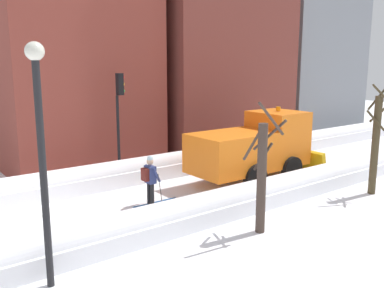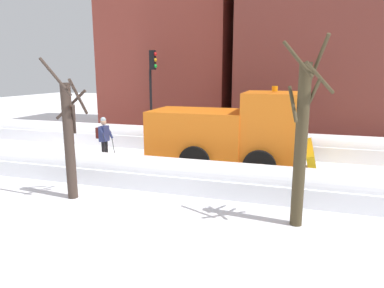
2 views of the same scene
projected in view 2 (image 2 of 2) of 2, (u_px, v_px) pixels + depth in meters
ground_plane at (265, 172)px, 12.58m from camera, size 80.00×80.00×0.00m
snowbank_left at (272, 145)px, 14.99m from camera, size 1.10×36.00×1.05m
snowbank_right at (257, 183)px, 10.00m from camera, size 1.10×36.00×0.98m
building_brick_mid at (328, 0)px, 18.16m from camera, size 8.86×8.49×14.57m
plow_truck at (234, 131)px, 12.44m from camera, size 3.20×5.98×3.12m
skier at (104, 137)px, 14.00m from camera, size 0.62×1.80×1.81m
traffic_light_pole at (152, 80)px, 16.59m from camera, size 0.28×0.42×4.58m
bare_tree_near at (69, 137)px, 9.67m from camera, size 1.07×1.06×3.96m
bare_tree_mid at (301, 140)px, 7.83m from camera, size 1.10×1.16×4.38m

